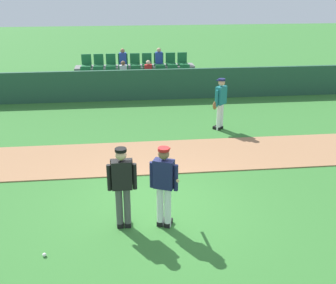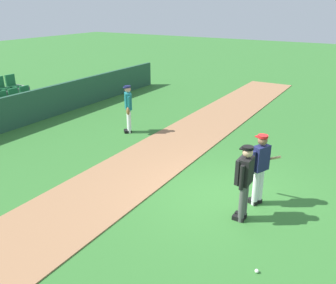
# 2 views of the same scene
# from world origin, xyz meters

# --- Properties ---
(ground_plane) EXTENTS (80.00, 80.00, 0.00)m
(ground_plane) POSITION_xyz_m (0.00, 0.00, 0.00)
(ground_plane) COLOR #33702D
(infield_dirt_path) EXTENTS (28.00, 2.36, 0.03)m
(infield_dirt_path) POSITION_xyz_m (0.00, 2.87, 0.01)
(infield_dirt_path) COLOR #9E704C
(infield_dirt_path) RESTS_ON ground
(batter_navy_jersey) EXTENTS (0.62, 0.80, 1.76)m
(batter_navy_jersey) POSITION_xyz_m (0.15, -0.70, 0.97)
(batter_navy_jersey) COLOR white
(batter_navy_jersey) RESTS_ON ground
(umpire_home_plate) EXTENTS (0.59, 0.31, 1.76)m
(umpire_home_plate) POSITION_xyz_m (-0.69, -0.62, 1.00)
(umpire_home_plate) COLOR #4C4C4C
(umpire_home_plate) RESTS_ON ground
(runner_teal_jersey) EXTENTS (0.57, 0.50, 1.76)m
(runner_teal_jersey) POSITION_xyz_m (2.62, 4.98, 0.96)
(runner_teal_jersey) COLOR white
(runner_teal_jersey) RESTS_ON ground
(baseball) EXTENTS (0.07, 0.07, 0.07)m
(baseball) POSITION_xyz_m (-2.17, -1.46, 0.04)
(baseball) COLOR white
(baseball) RESTS_ON ground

